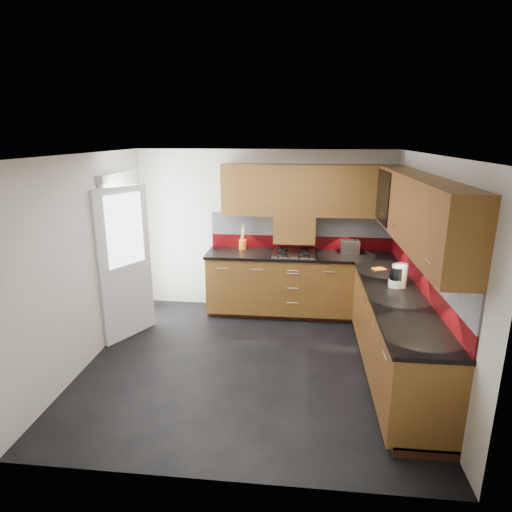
# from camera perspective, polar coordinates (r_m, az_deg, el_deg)

# --- Properties ---
(room) EXTENTS (4.00, 3.80, 2.64)m
(room) POSITION_cam_1_polar(r_m,az_deg,el_deg) (4.64, -0.76, 2.18)
(room) COLOR black
(base_cabinets) EXTENTS (2.70, 3.20, 0.95)m
(base_cabinets) POSITION_cam_1_polar(r_m,az_deg,el_deg) (5.65, 11.05, -6.91)
(base_cabinets) COLOR brown
(base_cabinets) RESTS_ON room
(countertop) EXTENTS (2.72, 3.22, 0.04)m
(countertop) POSITION_cam_1_polar(r_m,az_deg,el_deg) (5.47, 11.19, -2.30)
(countertop) COLOR black
(countertop) RESTS_ON base_cabinets
(backsplash) EXTENTS (2.70, 3.20, 0.54)m
(backsplash) POSITION_cam_1_polar(r_m,az_deg,el_deg) (5.63, 13.42, 1.16)
(backsplash) COLOR maroon
(backsplash) RESTS_ON countertop
(upper_cabinets) EXTENTS (2.50, 3.20, 0.72)m
(upper_cabinets) POSITION_cam_1_polar(r_m,az_deg,el_deg) (5.36, 13.54, 7.29)
(upper_cabinets) COLOR brown
(upper_cabinets) RESTS_ON room
(extractor_hood) EXTENTS (0.60, 0.33, 0.40)m
(extractor_hood) POSITION_cam_1_polar(r_m,az_deg,el_deg) (6.25, 5.15, 3.65)
(extractor_hood) COLOR brown
(extractor_hood) RESTS_ON room
(glass_cabinet) EXTENTS (0.32, 0.80, 0.66)m
(glass_cabinet) POSITION_cam_1_polar(r_m,az_deg,el_deg) (5.71, 18.03, 7.74)
(glass_cabinet) COLOR black
(glass_cabinet) RESTS_ON room
(back_door) EXTENTS (0.42, 1.19, 2.04)m
(back_door) POSITION_cam_1_polar(r_m,az_deg,el_deg) (5.93, -17.19, -0.16)
(back_door) COLOR white
(back_door) RESTS_ON room
(gas_hob) EXTENTS (0.61, 0.53, 0.05)m
(gas_hob) POSITION_cam_1_polar(r_m,az_deg,el_deg) (6.17, 5.04, 0.37)
(gas_hob) COLOR silver
(gas_hob) RESTS_ON countertop
(utensil_pot) EXTENTS (0.11, 0.11, 0.40)m
(utensil_pot) POSITION_cam_1_polar(r_m,az_deg,el_deg) (6.41, -1.78, 1.73)
(utensil_pot) COLOR orange
(utensil_pot) RESTS_ON countertop
(toaster) EXTENTS (0.28, 0.18, 0.20)m
(toaster) POSITION_cam_1_polar(r_m,az_deg,el_deg) (6.33, 12.38, 1.20)
(toaster) COLOR silver
(toaster) RESTS_ON countertop
(food_processor) EXTENTS (0.16, 0.16, 0.27)m
(food_processor) POSITION_cam_1_polar(r_m,az_deg,el_deg) (5.06, 18.19, -2.63)
(food_processor) COLOR white
(food_processor) RESTS_ON countertop
(paper_towel) EXTENTS (0.15, 0.15, 0.27)m
(paper_towel) POSITION_cam_1_polar(r_m,az_deg,el_deg) (5.07, 18.78, -2.46)
(paper_towel) COLOR white
(paper_towel) RESTS_ON countertop
(orange_cloth) EXTENTS (0.19, 0.18, 0.02)m
(orange_cloth) POSITION_cam_1_polar(r_m,az_deg,el_deg) (5.66, 16.09, -1.72)
(orange_cloth) COLOR orange
(orange_cloth) RESTS_ON countertop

